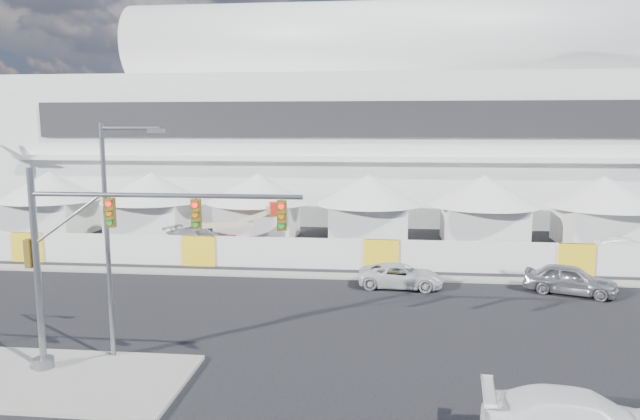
# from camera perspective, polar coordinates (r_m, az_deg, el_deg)

# --- Properties ---
(ground) EXTENTS (160.00, 160.00, 0.00)m
(ground) POSITION_cam_1_polar(r_m,az_deg,el_deg) (24.01, -8.72, -14.14)
(ground) COLOR black
(ground) RESTS_ON ground
(median_island) EXTENTS (10.00, 5.00, 0.15)m
(median_island) POSITION_cam_1_polar(r_m,az_deg,el_deg) (23.67, -25.40, -15.01)
(median_island) COLOR gray
(median_island) RESTS_ON ground
(far_curb) EXTENTS (80.00, 1.20, 0.12)m
(far_curb) POSITION_cam_1_polar(r_m,az_deg,el_deg) (37.91, 27.94, -6.52)
(far_curb) COLOR gray
(far_curb) RESTS_ON ground
(stadium) EXTENTS (80.00, 24.80, 21.98)m
(stadium) POSITION_cam_1_polar(r_m,az_deg,el_deg) (63.02, 8.67, 8.50)
(stadium) COLOR silver
(stadium) RESTS_ON ground
(tent_row) EXTENTS (53.40, 8.40, 5.40)m
(tent_row) POSITION_cam_1_polar(r_m,az_deg,el_deg) (46.14, -0.70, 0.86)
(tent_row) COLOR silver
(tent_row) RESTS_ON ground
(hoarding_fence) EXTENTS (70.00, 0.25, 2.00)m
(hoarding_fence) POSITION_cam_1_polar(r_m,az_deg,el_deg) (36.85, 6.14, -4.48)
(hoarding_fence) COLOR silver
(hoarding_fence) RESTS_ON ground
(sedan_silver) EXTENTS (3.52, 5.18, 1.64)m
(sedan_silver) POSITION_cam_1_polar(r_m,az_deg,el_deg) (34.44, 23.73, -6.37)
(sedan_silver) COLOR #9E9EA2
(sedan_silver) RESTS_ON ground
(pickup_curb) EXTENTS (2.53, 4.97, 1.34)m
(pickup_curb) POSITION_cam_1_polar(r_m,az_deg,el_deg) (33.18, 8.10, -6.54)
(pickup_curb) COLOR silver
(pickup_curb) RESTS_ON ground
(lot_car_a) EXTENTS (2.86, 4.71, 1.47)m
(lot_car_a) POSITION_cam_1_polar(r_m,az_deg,el_deg) (44.82, 28.39, -3.50)
(lot_car_a) COLOR silver
(lot_car_a) RESTS_ON ground
(lot_car_c) EXTENTS (4.24, 5.99, 1.61)m
(lot_car_c) POSITION_cam_1_polar(r_m,az_deg,el_deg) (43.80, -12.02, -2.83)
(lot_car_c) COLOR #BCBBC1
(lot_car_c) RESTS_ON ground
(traffic_mast) EXTENTS (10.22, 0.73, 7.54)m
(traffic_mast) POSITION_cam_1_polar(r_m,az_deg,el_deg) (22.27, -21.87, -4.68)
(traffic_mast) COLOR slate
(traffic_mast) RESTS_ON median_island
(streetlight_median) EXTENTS (2.53, 0.25, 9.14)m
(streetlight_median) POSITION_cam_1_polar(r_m,az_deg,el_deg) (23.23, -20.04, -1.44)
(streetlight_median) COLOR slate
(streetlight_median) RESTS_ON median_island
(boom_lift) EXTENTS (7.30, 2.60, 3.59)m
(boom_lift) POSITION_cam_1_polar(r_m,az_deg,el_deg) (42.36, -9.91, -2.93)
(boom_lift) COLOR red
(boom_lift) RESTS_ON ground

